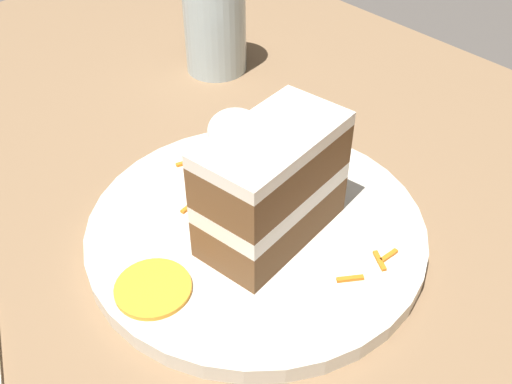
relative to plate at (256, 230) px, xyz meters
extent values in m
plane|color=#4C4742|center=(0.04, -0.05, -0.04)|extent=(6.00, 6.00, 0.00)
cube|color=#846647|center=(0.04, -0.05, -0.02)|extent=(1.39, 1.00, 0.03)
cylinder|color=silver|center=(0.00, 0.00, 0.00)|extent=(0.30, 0.30, 0.02)
cube|color=brown|center=(0.02, 0.00, 0.03)|extent=(0.09, 0.14, 0.04)
cube|color=white|center=(0.02, 0.00, 0.05)|extent=(0.09, 0.14, 0.02)
cube|color=brown|center=(0.02, 0.00, 0.08)|extent=(0.09, 0.14, 0.04)
cube|color=white|center=(0.02, 0.00, 0.11)|extent=(0.09, 0.14, 0.01)
ellipsoid|color=white|center=(-0.09, 0.06, 0.03)|extent=(0.06, 0.06, 0.05)
cylinder|color=orange|center=(0.00, -0.11, 0.01)|extent=(0.06, 0.06, 0.00)
cube|color=orange|center=(-0.04, 0.06, 0.01)|extent=(0.02, 0.01, 0.00)
cube|color=orange|center=(0.10, 0.01, 0.01)|extent=(0.02, 0.02, 0.00)
cube|color=orange|center=(0.10, 0.06, 0.01)|extent=(0.00, 0.02, 0.00)
cube|color=orange|center=(0.10, 0.05, 0.01)|extent=(0.02, 0.01, 0.00)
cube|color=orange|center=(-0.11, 0.01, 0.01)|extent=(0.01, 0.02, 0.00)
cube|color=orange|center=(-0.06, -0.03, 0.01)|extent=(0.01, 0.03, 0.00)
cylinder|color=silver|center=(-0.27, 0.17, 0.05)|extent=(0.08, 0.08, 0.12)
cylinder|color=silver|center=(-0.27, 0.17, 0.01)|extent=(0.07, 0.07, 0.04)
camera|label=1|loc=(0.29, -0.26, 0.37)|focal=42.00mm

